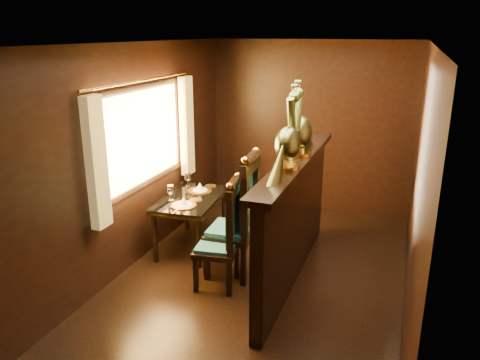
{
  "coord_description": "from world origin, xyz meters",
  "views": [
    {
      "loc": [
        1.37,
        -4.24,
        2.61
      ],
      "look_at": [
        -0.3,
        0.32,
        1.06
      ],
      "focal_mm": 35.0,
      "sensor_mm": 36.0,
      "label": 1
    }
  ],
  "objects_px": {
    "dining_table": "(191,202)",
    "chair_left": "(227,231)",
    "peacock_left": "(288,129)",
    "peacock_right": "(301,118)",
    "chair_right": "(243,213)"
  },
  "relations": [
    {
      "from": "peacock_left",
      "to": "peacock_right",
      "type": "xyz_separation_m",
      "value": [
        0.0,
        0.52,
        0.01
      ]
    },
    {
      "from": "chair_left",
      "to": "chair_right",
      "type": "relative_size",
      "value": 0.86
    },
    {
      "from": "chair_left",
      "to": "peacock_left",
      "type": "relative_size",
      "value": 1.58
    },
    {
      "from": "peacock_right",
      "to": "dining_table",
      "type": "bearing_deg",
      "value": 172.2
    },
    {
      "from": "chair_left",
      "to": "chair_right",
      "type": "distance_m",
      "value": 0.31
    },
    {
      "from": "dining_table",
      "to": "chair_left",
      "type": "relative_size",
      "value": 0.96
    },
    {
      "from": "dining_table",
      "to": "chair_left",
      "type": "bearing_deg",
      "value": -48.7
    },
    {
      "from": "chair_left",
      "to": "dining_table",
      "type": "bearing_deg",
      "value": 128.49
    },
    {
      "from": "dining_table",
      "to": "chair_left",
      "type": "distance_m",
      "value": 1.08
    },
    {
      "from": "chair_left",
      "to": "peacock_left",
      "type": "height_order",
      "value": "peacock_left"
    },
    {
      "from": "dining_table",
      "to": "peacock_right",
      "type": "xyz_separation_m",
      "value": [
        1.38,
        -0.19,
        1.16
      ]
    },
    {
      "from": "chair_right",
      "to": "peacock_left",
      "type": "bearing_deg",
      "value": -27.97
    },
    {
      "from": "dining_table",
      "to": "chair_left",
      "type": "xyz_separation_m",
      "value": [
        0.78,
        -0.75,
        0.04
      ]
    },
    {
      "from": "peacock_left",
      "to": "peacock_right",
      "type": "distance_m",
      "value": 0.52
    },
    {
      "from": "chair_right",
      "to": "peacock_right",
      "type": "relative_size",
      "value": 1.78
    }
  ]
}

